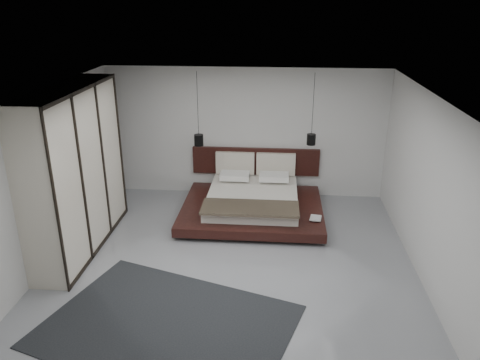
# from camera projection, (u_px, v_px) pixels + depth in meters

# --- Properties ---
(floor) EXTENTS (6.00, 6.00, 0.00)m
(floor) POSITION_uv_depth(u_px,v_px,m) (232.00, 262.00, 7.82)
(floor) COLOR gray
(floor) RESTS_ON ground
(ceiling) EXTENTS (6.00, 6.00, 0.00)m
(ceiling) POSITION_uv_depth(u_px,v_px,m) (230.00, 96.00, 6.80)
(ceiling) COLOR white
(ceiling) RESTS_ON wall_back
(wall_back) EXTENTS (6.00, 0.00, 6.00)m
(wall_back) POSITION_uv_depth(u_px,v_px,m) (245.00, 133.00, 10.09)
(wall_back) COLOR silver
(wall_back) RESTS_ON floor
(wall_front) EXTENTS (6.00, 0.00, 6.00)m
(wall_front) POSITION_uv_depth(u_px,v_px,m) (200.00, 300.00, 4.52)
(wall_front) COLOR silver
(wall_front) RESTS_ON floor
(wall_left) EXTENTS (0.00, 6.00, 6.00)m
(wall_left) POSITION_uv_depth(u_px,v_px,m) (46.00, 179.00, 7.54)
(wall_left) COLOR silver
(wall_left) RESTS_ON floor
(wall_right) EXTENTS (0.00, 6.00, 6.00)m
(wall_right) POSITION_uv_depth(u_px,v_px,m) (428.00, 191.00, 7.07)
(wall_right) COLOR silver
(wall_right) RESTS_ON floor
(lattice_screen) EXTENTS (0.05, 0.90, 2.60)m
(lattice_screen) POSITION_uv_depth(u_px,v_px,m) (104.00, 141.00, 9.85)
(lattice_screen) COLOR black
(lattice_screen) RESTS_ON floor
(bed) EXTENTS (2.77, 2.39, 1.08)m
(bed) POSITION_uv_depth(u_px,v_px,m) (253.00, 201.00, 9.46)
(bed) COLOR black
(bed) RESTS_ON floor
(book_lower) EXTENTS (0.23, 0.28, 0.02)m
(book_lower) POSITION_uv_depth(u_px,v_px,m) (311.00, 218.00, 8.78)
(book_lower) COLOR #99724C
(book_lower) RESTS_ON bed
(book_upper) EXTENTS (0.24, 0.30, 0.02)m
(book_upper) POSITION_uv_depth(u_px,v_px,m) (310.00, 217.00, 8.74)
(book_upper) COLOR #99724C
(book_upper) RESTS_ON book_lower
(pendant_left) EXTENTS (0.19, 0.19, 1.51)m
(pendant_left) POSITION_uv_depth(u_px,v_px,m) (199.00, 140.00, 9.55)
(pendant_left) COLOR black
(pendant_left) RESTS_ON ceiling
(pendant_right) EXTENTS (0.18, 0.18, 1.43)m
(pendant_right) POSITION_uv_depth(u_px,v_px,m) (311.00, 139.00, 9.34)
(pendant_right) COLOR black
(pendant_right) RESTS_ON ceiling
(wardrobe) EXTENTS (0.67, 2.86, 2.81)m
(wardrobe) POSITION_uv_depth(u_px,v_px,m) (74.00, 171.00, 7.87)
(wardrobe) COLOR beige
(wardrobe) RESTS_ON floor
(rug) EXTENTS (3.77, 3.19, 0.01)m
(rug) POSITION_uv_depth(u_px,v_px,m) (167.00, 326.00, 6.29)
(rug) COLOR black
(rug) RESTS_ON floor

